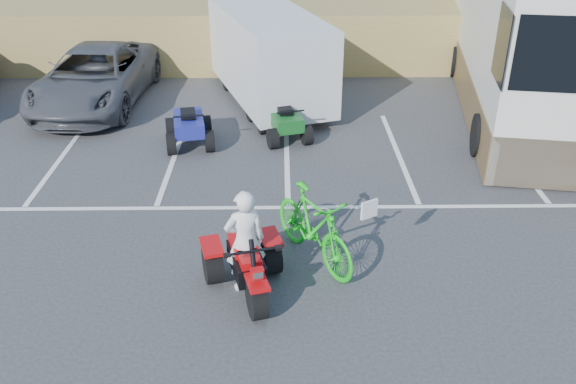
{
  "coord_description": "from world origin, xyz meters",
  "views": [
    {
      "loc": [
        -0.14,
        -8.4,
        6.18
      ],
      "look_at": [
        -0.02,
        1.21,
        1.0
      ],
      "focal_mm": 38.0,
      "sensor_mm": 36.0,
      "label": 1
    }
  ],
  "objects_px": {
    "cargo_trailer": "(269,55)",
    "quad_atv_blue": "(190,144)",
    "rv_motorhome": "(520,42)",
    "grey_pickup": "(95,77)",
    "green_dirt_bike": "(314,227)",
    "quad_atv_green": "(285,139)",
    "red_trike_atv": "(249,292)",
    "rider": "(245,241)"
  },
  "relations": [
    {
      "from": "cargo_trailer",
      "to": "quad_atv_green",
      "type": "bearing_deg",
      "value": -99.55
    },
    {
      "from": "rider",
      "to": "quad_atv_blue",
      "type": "height_order",
      "value": "rider"
    },
    {
      "from": "green_dirt_bike",
      "to": "rv_motorhome",
      "type": "xyz_separation_m",
      "value": [
        6.2,
        8.08,
        1.1
      ]
    },
    {
      "from": "quad_atv_blue",
      "to": "quad_atv_green",
      "type": "bearing_deg",
      "value": -2.03
    },
    {
      "from": "quad_atv_blue",
      "to": "rider",
      "type": "bearing_deg",
      "value": -83.88
    },
    {
      "from": "red_trike_atv",
      "to": "quad_atv_blue",
      "type": "xyz_separation_m",
      "value": [
        -1.73,
        6.02,
        0.0
      ]
    },
    {
      "from": "rv_motorhome",
      "to": "quad_atv_green",
      "type": "relative_size",
      "value": 8.03
    },
    {
      "from": "grey_pickup",
      "to": "red_trike_atv",
      "type": "bearing_deg",
      "value": -58.88
    },
    {
      "from": "rv_motorhome",
      "to": "red_trike_atv",
      "type": "bearing_deg",
      "value": -119.55
    },
    {
      "from": "rv_motorhome",
      "to": "quad_atv_green",
      "type": "height_order",
      "value": "rv_motorhome"
    },
    {
      "from": "grey_pickup",
      "to": "rv_motorhome",
      "type": "bearing_deg",
      "value": 3.02
    },
    {
      "from": "cargo_trailer",
      "to": "rv_motorhome",
      "type": "relative_size",
      "value": 0.5
    },
    {
      "from": "grey_pickup",
      "to": "quad_atv_green",
      "type": "xyz_separation_m",
      "value": [
        5.43,
        -2.68,
        -0.8
      ]
    },
    {
      "from": "green_dirt_bike",
      "to": "rider",
      "type": "bearing_deg",
      "value": -176.43
    },
    {
      "from": "green_dirt_bike",
      "to": "quad_atv_green",
      "type": "bearing_deg",
      "value": 64.15
    },
    {
      "from": "rider",
      "to": "grey_pickup",
      "type": "distance_m",
      "value": 10.07
    },
    {
      "from": "quad_atv_blue",
      "to": "red_trike_atv",
      "type": "bearing_deg",
      "value": -83.9
    },
    {
      "from": "rider",
      "to": "cargo_trailer",
      "type": "bearing_deg",
      "value": -106.74
    },
    {
      "from": "red_trike_atv",
      "to": "quad_atv_green",
      "type": "xyz_separation_m",
      "value": [
        0.64,
        6.34,
        0.0
      ]
    },
    {
      "from": "rider",
      "to": "cargo_trailer",
      "type": "distance_m",
      "value": 9.05
    },
    {
      "from": "rider",
      "to": "cargo_trailer",
      "type": "height_order",
      "value": "cargo_trailer"
    },
    {
      "from": "cargo_trailer",
      "to": "rv_motorhome",
      "type": "distance_m",
      "value": 7.1
    },
    {
      "from": "cargo_trailer",
      "to": "quad_atv_blue",
      "type": "distance_m",
      "value": 3.96
    },
    {
      "from": "red_trike_atv",
      "to": "green_dirt_bike",
      "type": "relative_size",
      "value": 0.77
    },
    {
      "from": "cargo_trailer",
      "to": "quad_atv_blue",
      "type": "height_order",
      "value": "cargo_trailer"
    },
    {
      "from": "red_trike_atv",
      "to": "rider",
      "type": "xyz_separation_m",
      "value": [
        -0.04,
        0.14,
        0.9
      ]
    },
    {
      "from": "rider",
      "to": "rv_motorhome",
      "type": "bearing_deg",
      "value": -144.82
    },
    {
      "from": "cargo_trailer",
      "to": "quad_atv_green",
      "type": "distance_m",
      "value": 3.19
    },
    {
      "from": "rider",
      "to": "green_dirt_bike",
      "type": "xyz_separation_m",
      "value": [
        1.14,
        0.77,
        -0.22
      ]
    },
    {
      "from": "cargo_trailer",
      "to": "rider",
      "type": "bearing_deg",
      "value": -109.72
    },
    {
      "from": "quad_atv_blue",
      "to": "cargo_trailer",
      "type": "bearing_deg",
      "value": 48.63
    },
    {
      "from": "rider",
      "to": "rv_motorhome",
      "type": "distance_m",
      "value": 11.53
    },
    {
      "from": "rv_motorhome",
      "to": "grey_pickup",
      "type": "bearing_deg",
      "value": -170.65
    },
    {
      "from": "rv_motorhome",
      "to": "quad_atv_blue",
      "type": "distance_m",
      "value": 9.67
    },
    {
      "from": "rider",
      "to": "quad_atv_blue",
      "type": "relative_size",
      "value": 1.18
    },
    {
      "from": "cargo_trailer",
      "to": "quad_atv_green",
      "type": "height_order",
      "value": "cargo_trailer"
    },
    {
      "from": "red_trike_atv",
      "to": "cargo_trailer",
      "type": "relative_size",
      "value": 0.3
    },
    {
      "from": "rider",
      "to": "cargo_trailer",
      "type": "relative_size",
      "value": 0.31
    },
    {
      "from": "green_dirt_bike",
      "to": "grey_pickup",
      "type": "bearing_deg",
      "value": 95.29
    },
    {
      "from": "grey_pickup",
      "to": "cargo_trailer",
      "type": "height_order",
      "value": "cargo_trailer"
    },
    {
      "from": "grey_pickup",
      "to": "quad_atv_blue",
      "type": "relative_size",
      "value": 3.77
    },
    {
      "from": "green_dirt_bike",
      "to": "quad_atv_green",
      "type": "distance_m",
      "value": 5.49
    }
  ]
}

